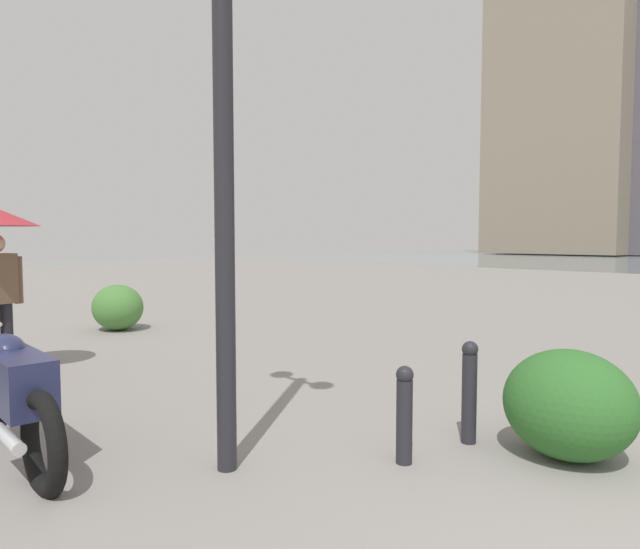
{
  "coord_description": "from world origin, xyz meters",
  "views": [
    {
      "loc": [
        0.18,
        2.8,
        1.66
      ],
      "look_at": [
        8.79,
        -5.55,
        0.88
      ],
      "focal_mm": 30.98,
      "sensor_mm": 36.0,
      "label": 1
    }
  ],
  "objects_px": {
    "bollard_mid": "(404,412)",
    "motorcycle": "(12,392)",
    "bollard_near": "(469,390)",
    "lamppost": "(223,56)"
  },
  "relations": [
    {
      "from": "bollard_mid",
      "to": "motorcycle",
      "type": "bearing_deg",
      "value": 43.8
    },
    {
      "from": "motorcycle",
      "to": "bollard_near",
      "type": "relative_size",
      "value": 2.61
    },
    {
      "from": "lamppost",
      "to": "bollard_mid",
      "type": "xyz_separation_m",
      "value": [
        -0.82,
        -1.0,
        -2.52
      ]
    },
    {
      "from": "lamppost",
      "to": "bollard_near",
      "type": "height_order",
      "value": "lamppost"
    },
    {
      "from": "motorcycle",
      "to": "bollard_mid",
      "type": "relative_size",
      "value": 2.99
    },
    {
      "from": "lamppost",
      "to": "bollard_mid",
      "type": "relative_size",
      "value": 6.07
    },
    {
      "from": "bollard_near",
      "to": "motorcycle",
      "type": "bearing_deg",
      "value": 50.78
    },
    {
      "from": "lamppost",
      "to": "bollard_near",
      "type": "bearing_deg",
      "value": -118.75
    },
    {
      "from": "lamppost",
      "to": "motorcycle",
      "type": "height_order",
      "value": "lamppost"
    },
    {
      "from": "bollard_near",
      "to": "bollard_mid",
      "type": "xyz_separation_m",
      "value": [
        0.12,
        0.71,
        -0.05
      ]
    }
  ]
}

